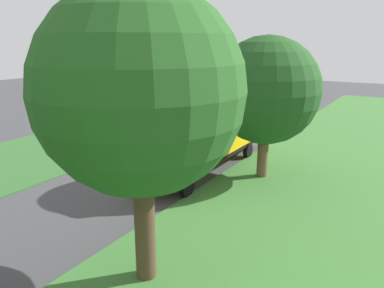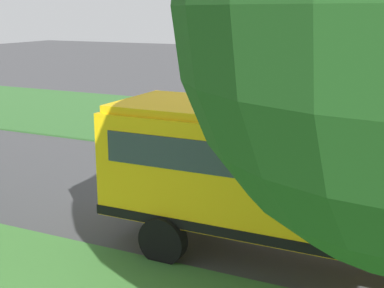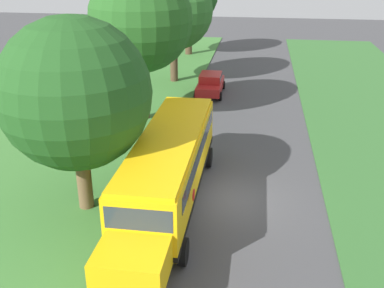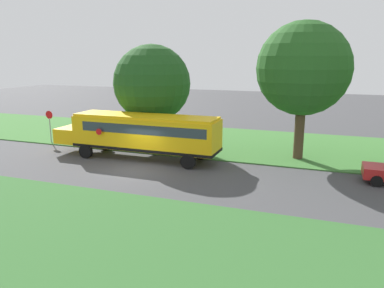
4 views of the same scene
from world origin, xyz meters
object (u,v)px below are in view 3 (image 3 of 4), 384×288
oak_tree_beside_bus (74,93)px  school_bus (169,164)px  car_red_nearest (210,83)px  oak_tree_roadside_mid (140,21)px  oak_tree_far_end (172,10)px

oak_tree_beside_bus → school_bus: bearing=15.0°
car_red_nearest → oak_tree_roadside_mid: 8.94m
car_red_nearest → oak_tree_roadside_mid: bearing=-121.5°
oak_tree_beside_bus → oak_tree_roadside_mid: bearing=91.6°
oak_tree_roadside_mid → oak_tree_beside_bus: bearing=-88.4°
oak_tree_roadside_mid → car_red_nearest: bearing=58.5°
oak_tree_roadside_mid → oak_tree_far_end: oak_tree_roadside_mid is taller
car_red_nearest → oak_tree_far_end: size_ratio=0.48×
school_bus → oak_tree_far_end: (-3.58, 19.82, 3.87)m
school_bus → car_red_nearest: bearing=90.3°
school_bus → oak_tree_roadside_mid: oak_tree_roadside_mid is taller
school_bus → oak_tree_beside_bus: bearing=-165.0°
oak_tree_beside_bus → car_red_nearest: bearing=79.1°
school_bus → car_red_nearest: size_ratio=2.82×
car_red_nearest → oak_tree_far_end: bearing=137.9°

